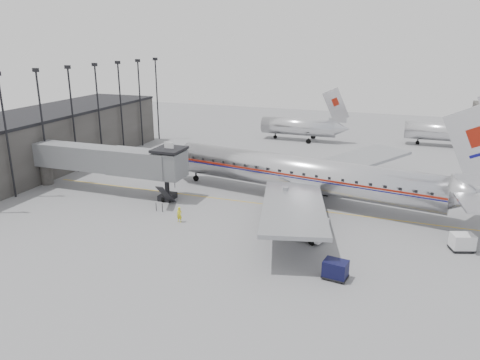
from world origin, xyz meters
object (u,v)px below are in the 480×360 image
object	(u,v)px
baggage_cart_navy	(335,269)
baggage_cart_white	(462,242)
service_van	(302,226)
ramp_worker	(179,215)
airliner	(308,175)

from	to	relation	value
baggage_cart_navy	baggage_cart_white	bearing A→B (deg)	50.67
service_van	baggage_cart_navy	distance (m)	8.28
baggage_cart_navy	ramp_worker	xyz separation A→B (m)	(-17.63, 6.57, 0.00)
baggage_cart_navy	ramp_worker	bearing A→B (deg)	168.03
baggage_cart_white	ramp_worker	world-z (taller)	ramp_worker
baggage_cart_white	ramp_worker	bearing A→B (deg)	166.42
service_van	ramp_worker	size ratio (longest dim) A/B	3.17
airliner	baggage_cart_navy	distance (m)	19.06
baggage_cart_navy	baggage_cart_white	world-z (taller)	baggage_cart_white
ramp_worker	airliner	bearing A→B (deg)	45.91
airliner	service_van	size ratio (longest dim) A/B	7.71
airliner	baggage_cart_white	distance (m)	18.72
airliner	baggage_cart_white	bearing A→B (deg)	-17.57
airliner	ramp_worker	size ratio (longest dim) A/B	24.45
service_van	ramp_worker	bearing A→B (deg)	-159.92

